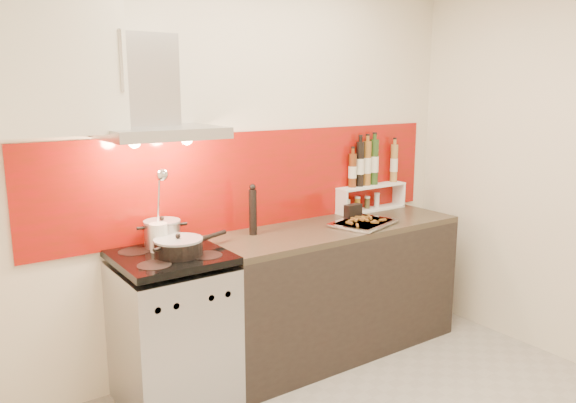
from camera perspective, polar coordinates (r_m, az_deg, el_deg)
back_wall at (r=3.70m, az=-3.98°, el=3.43°), size 3.40×0.02×2.60m
backsplash at (r=3.73m, az=-3.21°, el=2.25°), size 3.00×0.02×0.64m
range_stove at (r=3.37m, az=-11.54°, el=-12.86°), size 0.60×0.60×0.91m
counter at (r=3.95m, az=4.78°, el=-8.78°), size 1.80×0.60×0.90m
range_hood at (r=3.21m, az=-13.51°, el=9.83°), size 0.62×0.50×0.61m
upper_cabinet at (r=3.04m, az=-23.55°, el=13.03°), size 0.70×0.35×0.72m
stock_pot at (r=3.34m, az=-12.63°, el=-3.18°), size 0.21×0.21×0.18m
saute_pan at (r=3.16m, az=-10.98°, el=-4.51°), size 0.50×0.29×0.12m
utensil_jar at (r=3.23m, az=-12.95°, el=-2.67°), size 0.10×0.15×0.49m
pepper_mill at (r=3.55m, az=-3.59°, el=-0.89°), size 0.05×0.05×0.33m
step_shelf at (r=4.28m, az=8.25°, el=2.30°), size 0.61×0.17×0.54m
caddy_box at (r=3.96m, az=6.62°, el=-1.07°), size 0.13×0.06×0.11m
baking_tray at (r=3.85m, az=7.67°, el=-2.14°), size 0.51×0.45×0.03m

